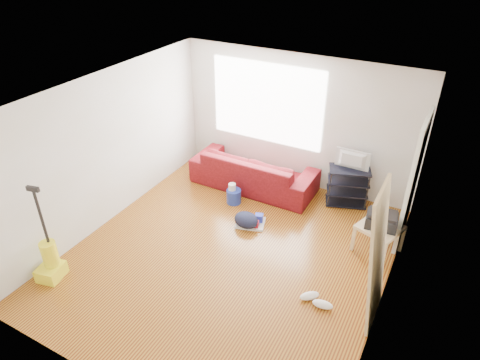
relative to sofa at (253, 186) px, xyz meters
The scene contains 13 objects.
room 2.28m from the sofa, 70.26° to the right, with size 4.51×5.01×2.51m.
sofa is the anchor object (origin of this frame).
tv_stand 1.79m from the sofa, ahead, with size 0.80×0.62×0.71m.
tv 1.96m from the sofa, ahead, with size 0.59×0.08×0.34m, color black.
side_table 2.67m from the sofa, 17.18° to the right, with size 0.73×0.73×0.47m.
printer 2.71m from the sofa, 17.18° to the right, with size 0.49×0.40×0.24m.
bucket 0.68m from the sofa, 95.11° to the right, with size 0.26×0.26×0.26m, color navy.
toilet_paper 0.71m from the sofa, 97.86° to the right, with size 0.13×0.13×0.12m, color silver.
cleaning_tray 1.21m from the sofa, 64.79° to the right, with size 0.57×0.50×0.17m.
backpack 1.28m from the sofa, 68.67° to the right, with size 0.44×0.35×0.24m, color black.
sneakers 3.06m from the sofa, 47.36° to the right, with size 0.49×0.28×0.11m.
vacuum 3.84m from the sofa, 111.86° to the right, with size 0.38×0.41×1.48m.
door_panel 3.42m from the sofa, 37.74° to the right, with size 0.04×0.76×1.90m, color tan.
Camera 1 is at (2.53, -4.34, 4.38)m, focal length 32.00 mm.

